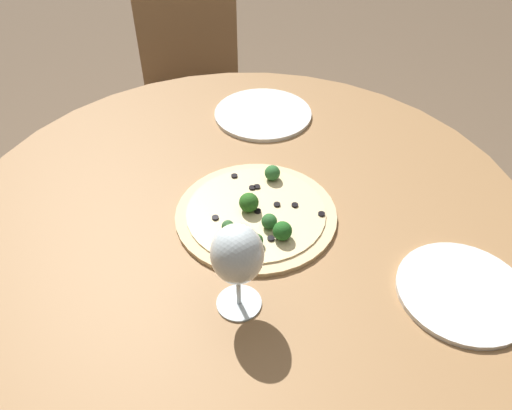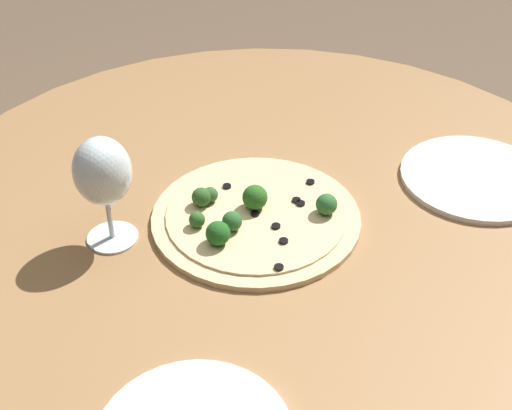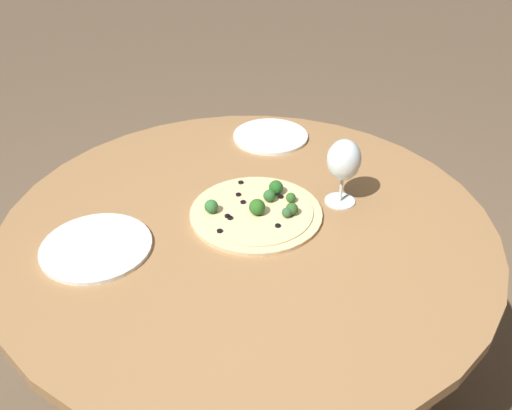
# 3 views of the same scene
# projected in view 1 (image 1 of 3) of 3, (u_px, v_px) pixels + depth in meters

# --- Properties ---
(ground_plane) EXTENTS (12.00, 12.00, 0.00)m
(ground_plane) POSITION_uv_depth(u_px,v_px,m) (248.00, 383.00, 1.54)
(ground_plane) COLOR brown
(dining_table) EXTENTS (1.21, 1.21, 0.73)m
(dining_table) POSITION_uv_depth(u_px,v_px,m) (245.00, 228.00, 1.10)
(dining_table) COLOR olive
(dining_table) RESTS_ON ground_plane
(chair) EXTENTS (0.43, 0.43, 0.85)m
(chair) POSITION_uv_depth(u_px,v_px,m) (195.00, 93.00, 1.94)
(chair) COLOR #997047
(chair) RESTS_ON ground_plane
(pizza) EXTENTS (0.33, 0.33, 0.05)m
(pizza) POSITION_uv_depth(u_px,v_px,m) (257.00, 213.00, 1.02)
(pizza) COLOR #DBBC89
(pizza) RESTS_ON dining_table
(wine_glass) EXTENTS (0.09, 0.09, 0.18)m
(wine_glass) POSITION_uv_depth(u_px,v_px,m) (237.00, 256.00, 0.78)
(wine_glass) COLOR silver
(wine_glass) RESTS_ON dining_table
(plate_near) EXTENTS (0.23, 0.23, 0.01)m
(plate_near) POSITION_uv_depth(u_px,v_px,m) (463.00, 292.00, 0.87)
(plate_near) COLOR silver
(plate_near) RESTS_ON dining_table
(plate_far) EXTENTS (0.26, 0.26, 0.01)m
(plate_far) POSITION_uv_depth(u_px,v_px,m) (263.00, 114.00, 1.32)
(plate_far) COLOR silver
(plate_far) RESTS_ON dining_table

